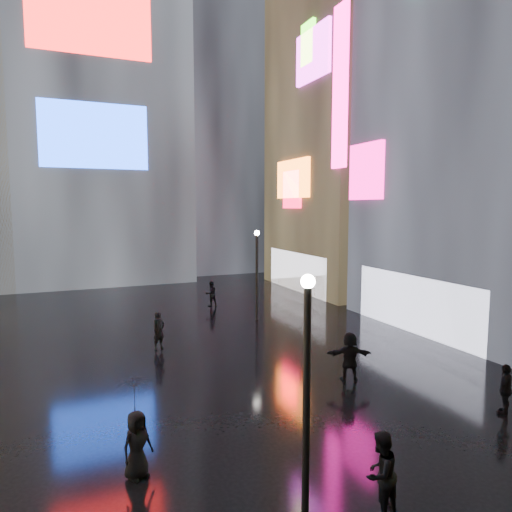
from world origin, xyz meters
TOP-DOWN VIEW (x-y plane):
  - ground at (0.00, 20.00)m, footprint 140.00×140.00m
  - building_right_mid at (15.98, 17.01)m, footprint 10.28×13.70m
  - building_right_far at (15.98, 30.00)m, footprint 10.28×12.00m
  - tower_main at (-3.00, 43.97)m, footprint 16.00×14.20m
  - tower_flank_right at (9.00, 46.00)m, footprint 12.00×12.00m
  - lamp_near at (-1.07, 6.80)m, footprint 0.30×0.30m
  - lamp_far at (4.60, 22.71)m, footprint 0.30×0.30m
  - pedestrian_1 at (0.43, 6.24)m, footprint 1.06×0.94m
  - pedestrian_3 at (7.10, 8.53)m, footprint 1.03×0.76m
  - pedestrian_4 at (-4.14, 9.61)m, footprint 0.96×0.85m
  - pedestrian_5 at (4.19, 12.83)m, footprint 1.80×1.14m
  - pedestrian_6 at (-1.71, 19.41)m, footprint 0.76×0.67m
  - pedestrian_7 at (3.27, 27.31)m, footprint 0.88×0.74m
  - umbrella_2 at (-4.14, 9.61)m, footprint 1.06×1.04m

SIDE VIEW (x-z plane):
  - ground at x=0.00m, z-range 0.00..0.00m
  - pedestrian_3 at x=7.10m, z-range 0.00..1.62m
  - pedestrian_7 at x=3.27m, z-range 0.00..1.63m
  - pedestrian_4 at x=-4.14m, z-range 0.00..1.66m
  - pedestrian_6 at x=-1.71m, z-range 0.00..1.75m
  - pedestrian_1 at x=0.43m, z-range 0.00..1.81m
  - pedestrian_5 at x=4.19m, z-range 0.00..1.85m
  - umbrella_2 at x=-4.14m, z-range 1.66..2.50m
  - lamp_near at x=-1.07m, z-range 0.34..5.54m
  - lamp_far at x=4.60m, z-range 0.34..5.54m
  - building_right_far at x=15.98m, z-range -0.02..27.98m
  - building_right_mid at x=15.98m, z-range -0.01..29.99m
  - tower_flank_right at x=9.00m, z-range 0.00..34.00m
  - tower_main at x=-3.00m, z-range 0.01..42.01m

